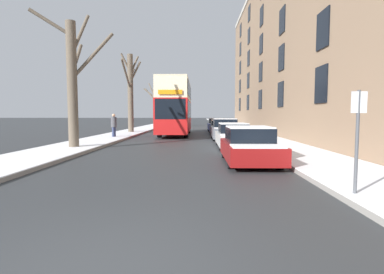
# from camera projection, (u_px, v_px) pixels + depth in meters

# --- Properties ---
(ground_plane) EXTENTS (320.00, 320.00, 0.00)m
(ground_plane) POSITION_uv_depth(u_px,v_px,m) (101.00, 274.00, 3.40)
(ground_plane) COLOR #303335
(sidewalk_left) EXTENTS (2.98, 130.00, 0.16)m
(sidewalk_left) POSITION_uv_depth(u_px,v_px,m) (163.00, 124.00, 56.35)
(sidewalk_left) COLOR gray
(sidewalk_left) RESTS_ON ground
(sidewalk_right) EXTENTS (2.98, 130.00, 0.16)m
(sidewalk_right) POSITION_uv_depth(u_px,v_px,m) (222.00, 124.00, 56.11)
(sidewalk_right) COLOR gray
(sidewalk_right) RESTS_ON ground
(terrace_facade_right) EXTENTS (9.10, 40.81, 16.29)m
(terrace_facade_right) POSITION_uv_depth(u_px,v_px,m) (309.00, 48.00, 28.34)
(terrace_facade_right) COLOR #8C7056
(terrace_facade_right) RESTS_ON ground
(bare_tree_left_0) EXTENTS (3.69, 2.54, 7.32)m
(bare_tree_left_0) POSITION_uv_depth(u_px,v_px,m) (73.00, 79.00, 15.24)
(bare_tree_left_0) COLOR brown
(bare_tree_left_0) RESTS_ON ground
(bare_tree_left_1) EXTENTS (1.85, 4.13, 7.53)m
(bare_tree_left_1) POSITION_uv_depth(u_px,v_px,m) (130.00, 90.00, 28.34)
(bare_tree_left_1) COLOR brown
(bare_tree_left_1) RESTS_ON ground
(bare_tree_left_2) EXTENTS (2.97, 2.71, 6.37)m
(bare_tree_left_2) POSITION_uv_depth(u_px,v_px,m) (154.00, 105.00, 42.48)
(bare_tree_left_2) COLOR brown
(bare_tree_left_2) RESTS_ON ground
(double_decker_bus) EXTENTS (2.48, 10.34, 4.68)m
(double_decker_bus) POSITION_uv_depth(u_px,v_px,m) (176.00, 105.00, 26.41)
(double_decker_bus) COLOR red
(double_decker_bus) RESTS_ON ground
(parked_car_0) EXTENTS (1.86, 4.20, 1.36)m
(parked_car_0) POSITION_uv_depth(u_px,v_px,m) (249.00, 146.00, 11.23)
(parked_car_0) COLOR maroon
(parked_car_0) RESTS_ON ground
(parked_car_1) EXTENTS (1.74, 4.40, 1.34)m
(parked_car_1) POSITION_uv_depth(u_px,v_px,m) (233.00, 136.00, 16.41)
(parked_car_1) COLOR silver
(parked_car_1) RESTS_ON ground
(parked_car_2) EXTENTS (1.86, 4.49, 1.52)m
(parked_car_2) POSITION_uv_depth(u_px,v_px,m) (225.00, 130.00, 21.74)
(parked_car_2) COLOR slate
(parked_car_2) RESTS_ON ground
(parked_car_3) EXTENTS (1.69, 4.60, 1.33)m
(parked_car_3) POSITION_uv_depth(u_px,v_px,m) (219.00, 127.00, 27.90)
(parked_car_3) COLOR navy
(parked_car_3) RESTS_ON ground
(parked_car_4) EXTENTS (1.74, 4.22, 1.42)m
(parked_car_4) POSITION_uv_depth(u_px,v_px,m) (216.00, 125.00, 33.09)
(parked_car_4) COLOR navy
(parked_car_4) RESTS_ON ground
(pedestrian_left_sidewalk) EXTENTS (0.41, 0.41, 1.87)m
(pedestrian_left_sidewalk) POSITION_uv_depth(u_px,v_px,m) (114.00, 125.00, 22.28)
(pedestrian_left_sidewalk) COLOR navy
(pedestrian_left_sidewalk) RESTS_ON ground
(street_sign_post) EXTENTS (0.32, 0.07, 2.31)m
(street_sign_post) POSITION_uv_depth(u_px,v_px,m) (357.00, 137.00, 6.18)
(street_sign_post) COLOR #4C4F54
(street_sign_post) RESTS_ON ground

